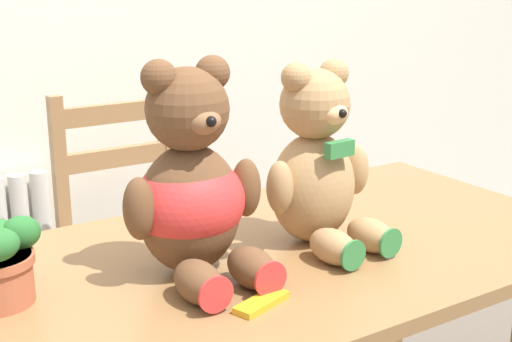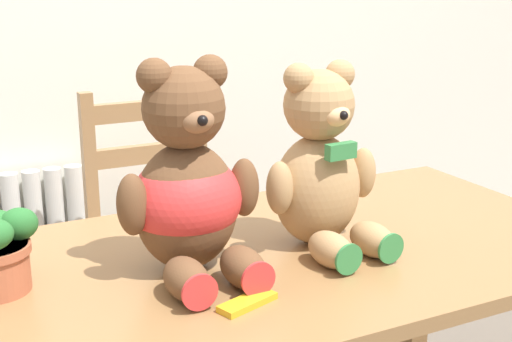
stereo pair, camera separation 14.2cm
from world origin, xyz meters
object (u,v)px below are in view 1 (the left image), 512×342
(wooden_chair_behind, at_px, (137,245))
(teddy_bear_right, at_px, (318,167))
(chocolate_bar, at_px, (262,302))
(teddy_bear_left, at_px, (192,190))

(wooden_chair_behind, bearing_deg, teddy_bear_right, 95.21)
(wooden_chair_behind, distance_m, teddy_bear_right, 0.92)
(wooden_chair_behind, height_order, chocolate_bar, wooden_chair_behind)
(teddy_bear_left, height_order, teddy_bear_right, teddy_bear_left)
(teddy_bear_left, relative_size, chocolate_bar, 3.64)
(chocolate_bar, bearing_deg, teddy_bear_left, 98.64)
(wooden_chair_behind, xyz_separation_m, teddy_bear_right, (0.07, -0.81, 0.43))
(wooden_chair_behind, bearing_deg, teddy_bear_left, 74.64)
(teddy_bear_left, height_order, chocolate_bar, teddy_bear_left)
(teddy_bear_left, xyz_separation_m, chocolate_bar, (0.03, -0.19, -0.16))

